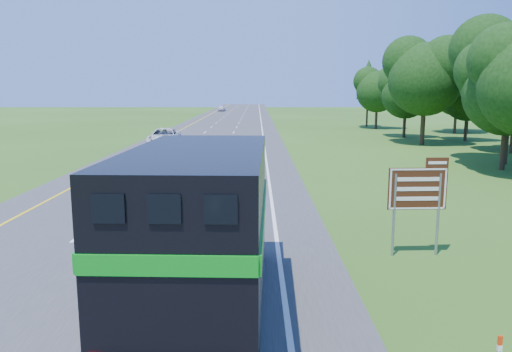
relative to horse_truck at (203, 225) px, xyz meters
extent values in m
cube|color=#38383A|center=(-3.50, 46.06, -2.21)|extent=(15.00, 260.00, 0.04)
cube|color=yellow|center=(-9.00, 46.06, -2.18)|extent=(0.15, 260.00, 0.01)
cube|color=white|center=(2.00, 46.06, -2.18)|extent=(0.15, 260.00, 0.01)
cylinder|color=black|center=(-1.09, 3.77, -1.55)|extent=(0.44, 1.27, 1.26)
cylinder|color=black|center=(1.32, 3.70, -1.55)|extent=(0.44, 1.27, 1.26)
cylinder|color=black|center=(-1.26, -1.74, -1.55)|extent=(0.44, 1.27, 1.26)
cylinder|color=black|center=(1.15, -1.81, -1.55)|extent=(0.44, 1.27, 1.26)
cube|color=black|center=(0.00, 0.06, -1.42)|extent=(3.03, 9.26, 0.32)
cube|color=black|center=(0.11, 3.62, -0.17)|extent=(2.87, 2.15, 2.18)
cube|color=black|center=(0.14, 4.68, 0.41)|extent=(2.53, 0.14, 0.69)
cube|color=black|center=(-0.02, -0.74, 0.32)|extent=(3.07, 6.74, 3.16)
cube|color=#078815|center=(-0.12, -4.09, 0.48)|extent=(2.87, 0.13, 0.34)
cube|color=#078815|center=(-1.48, -0.70, 0.48)|extent=(0.25, 6.66, 0.34)
cube|color=#078815|center=(1.44, -0.79, 0.48)|extent=(0.25, 6.66, 0.34)
cube|color=black|center=(-0.98, -4.07, 1.38)|extent=(0.52, 0.06, 0.46)
cube|color=black|center=(-0.12, -4.09, 1.38)|extent=(0.52, 0.06, 0.46)
cube|color=black|center=(0.74, -4.12, 1.38)|extent=(0.52, 0.06, 0.46)
imported|color=silver|center=(-7.61, 36.22, -1.33)|extent=(3.36, 6.40, 1.72)
imported|color=silver|center=(-7.64, 115.15, -1.46)|extent=(2.04, 4.38, 1.45)
cylinder|color=gray|center=(5.75, 4.31, -0.85)|extent=(0.09, 0.09, 2.75)
cylinder|color=gray|center=(7.21, 4.37, -0.85)|extent=(0.09, 0.09, 2.75)
cube|color=#3F1B0D|center=(6.48, 4.34, 0.02)|extent=(1.92, 0.14, 1.37)
cube|color=#3F1B0D|center=(7.07, 4.36, 0.87)|extent=(0.73, 0.09, 0.33)
cube|color=white|center=(6.48, 4.31, 0.02)|extent=(1.83, 0.09, 1.32)
cube|color=white|center=(5.65, -3.15, -1.42)|extent=(0.09, 0.05, 0.11)
camera|label=1|loc=(1.28, -11.46, 3.17)|focal=35.00mm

